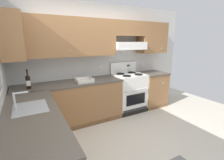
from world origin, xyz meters
name	(u,v)px	position (x,y,z in m)	size (l,w,h in m)	color
ground_plane	(122,149)	(0.00, 0.00, 0.00)	(7.04, 7.04, 0.00)	beige
wall_back	(103,52)	(0.40, 1.53, 1.48)	(4.68, 0.57, 2.55)	silver
counter_back_run	(95,99)	(0.07, 1.24, 0.45)	(3.60, 0.65, 0.91)	olive
counter_left_run	(36,149)	(-1.24, 0.00, 0.46)	(0.63, 1.91, 1.13)	olive
stove	(129,92)	(0.98, 1.25, 0.48)	(0.76, 0.62, 1.20)	white
wine_bottle	(28,81)	(-1.23, 1.17, 1.05)	(0.07, 0.08, 0.34)	black
bowl	(84,81)	(-0.20, 1.16, 0.93)	(0.34, 0.27, 0.07)	white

